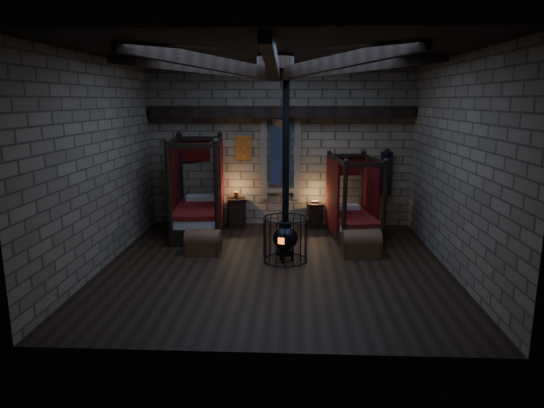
{
  "coord_description": "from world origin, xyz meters",
  "views": [
    {
      "loc": [
        0.39,
        -9.48,
        3.36
      ],
      "look_at": [
        -0.09,
        0.6,
        1.18
      ],
      "focal_mm": 32.0,
      "sensor_mm": 36.0,
      "label": 1
    }
  ],
  "objects_px": {
    "trunk_right": "(361,244)",
    "stove": "(285,234)",
    "bed_left": "(199,210)",
    "bed_right": "(353,218)",
    "trunk_left": "(203,243)"
  },
  "relations": [
    {
      "from": "trunk_right",
      "to": "stove",
      "type": "height_order",
      "value": "stove"
    },
    {
      "from": "bed_left",
      "to": "trunk_left",
      "type": "relative_size",
      "value": 3.03
    },
    {
      "from": "stove",
      "to": "bed_left",
      "type": "bearing_deg",
      "value": 154.52
    },
    {
      "from": "bed_right",
      "to": "stove",
      "type": "xyz_separation_m",
      "value": [
        -1.62,
        -1.88,
        0.1
      ]
    },
    {
      "from": "bed_right",
      "to": "trunk_right",
      "type": "xyz_separation_m",
      "value": [
        0.03,
        -1.44,
        -0.23
      ]
    },
    {
      "from": "stove",
      "to": "trunk_left",
      "type": "bearing_deg",
      "value": -175.64
    },
    {
      "from": "bed_right",
      "to": "trunk_right",
      "type": "bearing_deg",
      "value": -96.64
    },
    {
      "from": "bed_right",
      "to": "trunk_left",
      "type": "xyz_separation_m",
      "value": [
        -3.45,
        -1.43,
        -0.24
      ]
    },
    {
      "from": "bed_left",
      "to": "trunk_right",
      "type": "relative_size",
      "value": 2.83
    },
    {
      "from": "bed_left",
      "to": "bed_right",
      "type": "xyz_separation_m",
      "value": [
        3.89,
        -0.28,
        -0.1
      ]
    },
    {
      "from": "trunk_left",
      "to": "trunk_right",
      "type": "distance_m",
      "value": 3.48
    },
    {
      "from": "bed_left",
      "to": "bed_right",
      "type": "distance_m",
      "value": 3.9
    },
    {
      "from": "bed_left",
      "to": "trunk_right",
      "type": "distance_m",
      "value": 4.29
    },
    {
      "from": "trunk_right",
      "to": "stove",
      "type": "xyz_separation_m",
      "value": [
        -1.65,
        -0.44,
        0.33
      ]
    },
    {
      "from": "trunk_right",
      "to": "bed_left",
      "type": "bearing_deg",
      "value": 152.55
    }
  ]
}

